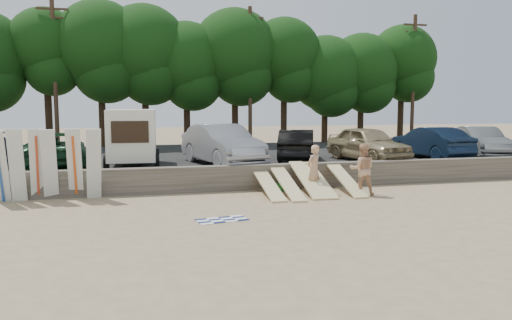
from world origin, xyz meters
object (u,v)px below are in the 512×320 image
(box_trailer, at_px, (133,135))
(cooler, at_px, (283,187))
(car_6, at_px, (481,142))
(beachgoer_a, at_px, (314,169))
(car_2, at_px, (222,145))
(car_3, at_px, (297,145))
(car_5, at_px, (430,143))
(beachgoer_b, at_px, (362,169))
(car_1, at_px, (54,150))
(car_4, at_px, (368,144))

(box_trailer, xyz_separation_m, cooler, (5.68, -3.84, -1.93))
(car_6, xyz_separation_m, beachgoer_a, (-10.90, -4.45, -0.54))
(box_trailer, distance_m, car_6, 17.57)
(box_trailer, relative_size, car_6, 0.86)
(car_2, xyz_separation_m, car_3, (3.73, 0.62, -0.15))
(beachgoer_a, xyz_separation_m, cooler, (-0.97, 0.81, -0.77))
(car_5, height_order, beachgoer_b, car_5)
(car_6, height_order, beachgoer_a, car_6)
(box_trailer, xyz_separation_m, car_3, (7.60, 0.18, -0.63))
(car_2, height_order, cooler, car_2)
(car_1, relative_size, cooler, 14.39)
(car_1, xyz_separation_m, car_3, (10.85, 0.17, -0.01))
(car_4, bearing_deg, car_2, 167.86)
(car_5, xyz_separation_m, beachgoer_b, (-6.25, -5.15, -0.51))
(beachgoer_a, bearing_deg, car_6, 169.55)
(car_3, height_order, beachgoer_a, car_3)
(box_trailer, bearing_deg, beachgoer_b, -29.88)
(box_trailer, distance_m, car_1, 3.31)
(box_trailer, relative_size, cooler, 10.55)
(car_6, bearing_deg, beachgoer_b, -132.87)
(car_1, distance_m, beachgoer_a, 10.96)
(car_1, height_order, car_6, car_6)
(car_1, bearing_deg, box_trailer, 173.91)
(car_6, bearing_deg, car_5, -160.88)
(beachgoer_a, bearing_deg, car_4, -169.70)
(car_2, bearing_deg, cooler, -75.75)
(box_trailer, xyz_separation_m, beachgoer_a, (6.66, -4.65, -1.16))
(box_trailer, xyz_separation_m, car_4, (10.89, -0.71, -0.56))
(car_4, height_order, cooler, car_4)
(box_trailer, distance_m, car_5, 14.56)
(cooler, bearing_deg, car_6, 1.70)
(car_1, xyz_separation_m, car_5, (17.80, -0.28, 0.02))
(beachgoer_b, bearing_deg, car_5, -122.63)
(car_5, distance_m, car_6, 3.01)
(car_3, xyz_separation_m, car_6, (9.95, -0.37, 0.02))
(box_trailer, height_order, car_3, box_trailer)
(car_3, bearing_deg, beachgoer_a, 99.17)
(car_4, distance_m, beachgoer_a, 5.82)
(car_1, height_order, car_2, car_2)
(car_5, relative_size, cooler, 12.51)
(car_2, height_order, car_5, car_2)
(car_2, bearing_deg, car_1, 162.48)
(cooler, bearing_deg, beachgoer_a, -55.16)
(car_5, bearing_deg, car_3, -8.97)
(car_1, xyz_separation_m, cooler, (8.94, -3.85, -1.30))
(car_3, bearing_deg, beachgoer_b, 117.39)
(car_1, bearing_deg, car_2, 170.46)
(cooler, bearing_deg, beachgoer_b, -46.44)
(cooler, bearing_deg, car_3, 49.11)
(car_3, bearing_deg, cooler, 84.75)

